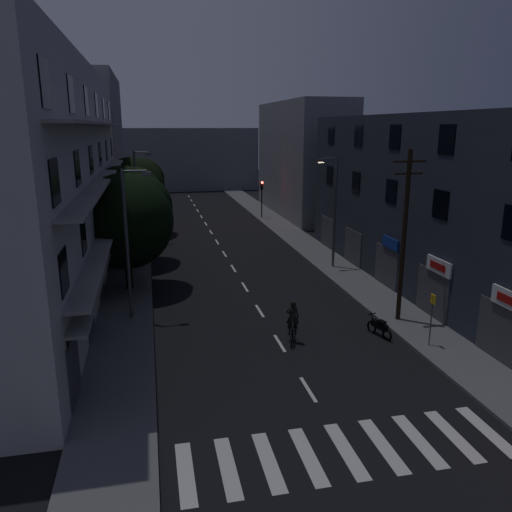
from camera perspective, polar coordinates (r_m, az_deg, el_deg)
name	(u,v)px	position (r m, az deg, el deg)	size (l,w,h in m)	color
ground	(224,252)	(41.88, -3.74, 0.41)	(160.00, 160.00, 0.00)	black
sidewalk_left	(132,256)	(41.48, -14.04, -0.03)	(3.00, 90.00, 0.15)	#565659
sidewalk_right	(309,247)	(43.54, 6.07, 1.01)	(3.00, 90.00, 0.15)	#565659
crosswalk	(346,451)	(17.68, 10.26, -21.04)	(10.90, 3.00, 0.01)	beige
lane_markings	(214,237)	(47.91, -4.84, 2.21)	(0.15, 60.50, 0.01)	beige
building_left	(48,180)	(33.91, -22.72, 7.98)	(7.00, 36.00, 14.00)	#B1B1AC
building_right	(430,202)	(34.53, 19.22, 5.89)	(6.19, 28.00, 11.00)	#292C37
building_far_left	(94,146)	(63.53, -18.08, 11.87)	(6.00, 20.00, 16.00)	slate
building_far_right	(302,159)	(60.02, 5.29, 10.96)	(6.00, 20.00, 13.00)	slate
building_far_end	(183,159)	(85.55, -8.33, 10.93)	(24.00, 8.00, 10.00)	slate
tree_near	(126,218)	(32.10, -14.62, 4.27)	(5.96, 5.96, 7.35)	black
tree_mid	(124,203)	(38.52, -14.81, 5.89)	(5.96, 5.96, 7.33)	black
tree_far	(134,186)	(49.03, -13.79, 7.77)	(5.96, 5.96, 7.37)	black
traffic_signal_far_right	(262,192)	(56.78, 0.67, 7.37)	(0.28, 0.37, 4.10)	black
traffic_signal_far_left	(141,196)	(54.29, -13.05, 6.66)	(0.28, 0.37, 4.10)	black
street_lamp_left_near	(129,238)	(26.96, -14.34, 2.06)	(1.51, 0.25, 8.00)	slate
street_lamp_right	(334,207)	(36.58, 8.86, 5.55)	(1.51, 0.25, 8.00)	#5A5B61
street_lamp_left_far	(138,192)	(45.83, -13.38, 7.13)	(1.51, 0.25, 8.00)	#515458
utility_pole	(404,234)	(26.93, 16.58, 2.47)	(1.80, 0.24, 9.00)	black
bus_stop_sign	(432,311)	(24.87, 19.47, -5.90)	(0.06, 0.35, 2.52)	#595B60
motorcycle	(379,328)	(26.02, 13.92, -7.95)	(0.71, 1.75, 1.15)	black
cyclist	(292,328)	(24.56, 4.18, -8.22)	(1.10, 1.81, 2.17)	black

